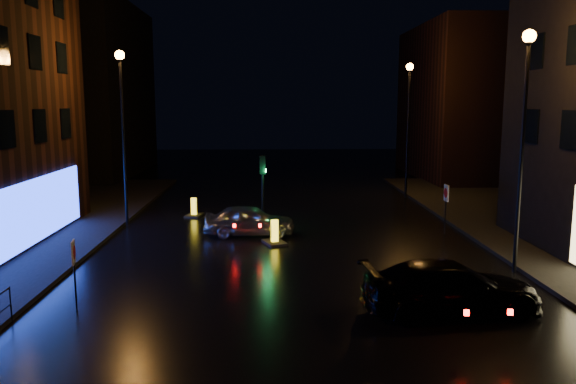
# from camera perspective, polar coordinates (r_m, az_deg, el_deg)

# --- Properties ---
(ground) EXTENTS (120.00, 120.00, 0.00)m
(ground) POSITION_cam_1_polar(r_m,az_deg,el_deg) (14.28, 1.88, -15.59)
(ground) COLOR black
(ground) RESTS_ON ground
(building_far_left) EXTENTS (8.00, 16.00, 14.00)m
(building_far_left) POSITION_cam_1_polar(r_m,az_deg,el_deg) (50.29, -19.74, 9.70)
(building_far_left) COLOR black
(building_far_left) RESTS_ON ground
(building_far_right) EXTENTS (8.00, 14.00, 12.00)m
(building_far_right) POSITION_cam_1_polar(r_m,az_deg,el_deg) (47.68, 17.72, 8.66)
(building_far_right) COLOR black
(building_far_right) RESTS_ON ground
(street_lamp_lfar) EXTENTS (0.44, 0.44, 8.37)m
(street_lamp_lfar) POSITION_cam_1_polar(r_m,az_deg,el_deg) (27.82, -16.49, 7.86)
(street_lamp_lfar) COLOR black
(street_lamp_lfar) RESTS_ON ground
(street_lamp_rnear) EXTENTS (0.44, 0.44, 8.37)m
(street_lamp_rnear) POSITION_cam_1_polar(r_m,az_deg,el_deg) (20.85, 22.87, 7.26)
(street_lamp_rnear) COLOR black
(street_lamp_rnear) RESTS_ON ground
(street_lamp_rfar) EXTENTS (0.44, 0.44, 8.37)m
(street_lamp_rfar) POSITION_cam_1_polar(r_m,az_deg,el_deg) (36.02, 12.13, 8.21)
(street_lamp_rfar) COLOR black
(street_lamp_rfar) RESTS_ON ground
(traffic_signal) EXTENTS (1.40, 2.40, 3.45)m
(traffic_signal) POSITION_cam_1_polar(r_m,az_deg,el_deg) (27.50, -2.56, -2.41)
(traffic_signal) COLOR black
(traffic_signal) RESTS_ON ground
(silver_hatchback) EXTENTS (4.08, 1.67, 1.38)m
(silver_hatchback) POSITION_cam_1_polar(r_m,az_deg,el_deg) (25.51, -3.96, -2.89)
(silver_hatchback) COLOR #ABAEB3
(silver_hatchback) RESTS_ON ground
(dark_sedan) EXTENTS (5.25, 2.49, 1.48)m
(dark_sedan) POSITION_cam_1_polar(r_m,az_deg,el_deg) (16.88, 16.23, -9.32)
(dark_sedan) COLOR black
(dark_sedan) RESTS_ON ground
(bollard_near) EXTENTS (1.15, 1.39, 1.04)m
(bollard_near) POSITION_cam_1_polar(r_m,az_deg,el_deg) (24.04, -1.37, -4.74)
(bollard_near) COLOR black
(bollard_near) RESTS_ON ground
(bollard_far) EXTENTS (0.97, 1.26, 0.99)m
(bollard_far) POSITION_cam_1_polar(r_m,az_deg,el_deg) (30.19, -9.53, -2.05)
(bollard_far) COLOR black
(bollard_far) RESTS_ON ground
(road_sign_left) EXTENTS (0.15, 0.50, 2.07)m
(road_sign_left) POSITION_cam_1_polar(r_m,az_deg,el_deg) (17.29, -20.93, -6.31)
(road_sign_left) COLOR black
(road_sign_left) RESTS_ON ground
(road_sign_right) EXTENTS (0.08, 0.55, 2.28)m
(road_sign_right) POSITION_cam_1_polar(r_m,az_deg,el_deg) (26.51, 15.76, -0.51)
(road_sign_right) COLOR black
(road_sign_right) RESTS_ON ground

